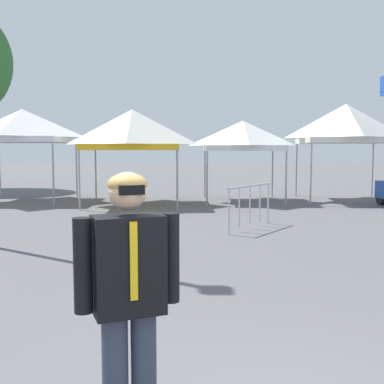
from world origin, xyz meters
name	(u,v)px	position (x,y,z in m)	size (l,w,h in m)	color
canopy_tent_behind_left	(22,126)	(-6.78, 14.89, 2.82)	(3.35, 3.35, 3.44)	#9E9EA3
canopy_tent_right_of_center	(132,130)	(-2.51, 13.74, 2.62)	(3.42, 3.42, 3.32)	#9E9EA3
canopy_tent_center	(243,136)	(1.46, 14.84, 2.44)	(2.90, 2.90, 3.00)	#9E9EA3
canopy_tent_far_left	(346,124)	(5.34, 15.03, 2.90)	(3.41, 3.41, 3.64)	#9E9EA3
person_foreground	(129,295)	(-0.71, 0.19, 1.03)	(0.61, 0.38, 1.78)	#33384C
crowd_barrier_mid_lot	(250,198)	(1.02, 8.62, 0.75)	(1.24, 1.75, 1.08)	#B7BABF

